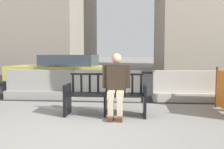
{
  "coord_description": "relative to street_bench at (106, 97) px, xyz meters",
  "views": [
    {
      "loc": [
        0.99,
        -3.85,
        1.3
      ],
      "look_at": [
        0.38,
        2.8,
        0.75
      ],
      "focal_mm": 40.0,
      "sensor_mm": 36.0,
      "label": 1
    }
  ],
  "objects": [
    {
      "name": "jersey_barrier_centre",
      "position": [
        -0.21,
        1.89,
        -0.06
      ],
      "size": [
        2.03,
        0.76,
        0.84
      ],
      "color": "#ADA89E",
      "rests_on": "ground"
    },
    {
      "name": "seated_person",
      "position": [
        0.23,
        -0.06,
        0.29
      ],
      "size": [
        0.58,
        0.72,
        1.31
      ],
      "color": "#2D2319",
      "rests_on": "ground"
    },
    {
      "name": "jersey_barrier_left",
      "position": [
        -2.12,
        1.89,
        -0.06
      ],
      "size": [
        2.01,
        0.72,
        0.84
      ],
      "color": "gray",
      "rests_on": "ground"
    },
    {
      "name": "car_taxi_near",
      "position": [
        -2.17,
        4.76,
        0.25
      ],
      "size": [
        4.59,
        2.0,
        1.27
      ],
      "color": "#DBC64C",
      "rests_on": "ground"
    },
    {
      "name": "street_bench",
      "position": [
        0.0,
        0.0,
        0.0
      ],
      "size": [
        1.69,
        0.54,
        0.88
      ],
      "color": "black",
      "rests_on": "ground"
    },
    {
      "name": "jersey_barrier_right",
      "position": [
        2.12,
        1.87,
        -0.06
      ],
      "size": [
        2.01,
        0.7,
        0.84
      ],
      "color": "#ADA89E",
      "rests_on": "ground"
    },
    {
      "name": "ground_plane",
      "position": [
        -0.38,
        -1.33,
        -0.4
      ],
      "size": [
        200.0,
        200.0,
        0.0
      ],
      "primitive_type": "plane",
      "color": "gray"
    },
    {
      "name": "street_asphalt",
      "position": [
        -0.38,
        7.37,
        -0.39
      ],
      "size": [
        120.0,
        12.0,
        0.01
      ],
      "primitive_type": "cube",
      "color": "black",
      "rests_on": "ground"
    }
  ]
}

